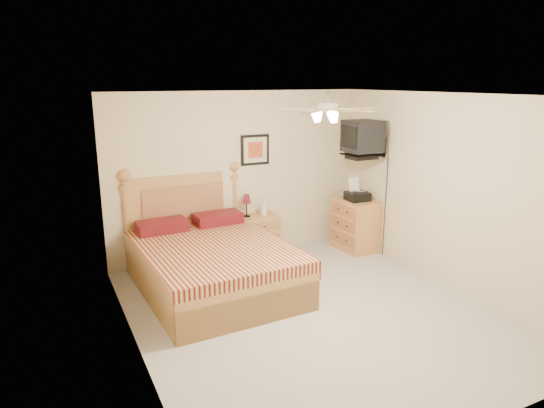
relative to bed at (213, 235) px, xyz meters
The scene contains 17 objects.
floor 1.58m from the bed, 53.54° to the right, with size 4.50×4.50×0.00m, color #A6A196.
ceiling 2.24m from the bed, 53.54° to the right, with size 4.00×4.50×0.04m, color white.
wall_back 1.49m from the bed, 53.78° to the left, with size 4.00×0.04×2.50m, color beige.
wall_front 3.51m from the bed, 76.20° to the right, with size 4.00×0.04×2.50m, color beige.
wall_left 1.70m from the bed, 136.31° to the right, with size 0.04×4.50×2.50m, color beige.
wall_right 3.08m from the bed, 21.61° to the right, with size 0.04×4.50×2.50m, color beige.
bed is the anchor object (origin of this frame).
nightstand 1.44m from the bed, 40.00° to the left, with size 0.58×0.44×0.63m, color #A56B33.
table_lamp 1.30m from the bed, 47.43° to the left, with size 0.19×0.19×0.34m, color #5C111E, non-canonical shape.
lotion_bottle 1.42m from the bed, 37.65° to the left, with size 0.10×0.10×0.26m, color silver.
framed_picture 1.79m from the bed, 45.32° to the left, with size 0.46×0.04×0.46m, color black.
dresser 2.62m from the bed, 10.59° to the left, with size 0.48×0.69×0.82m, color #A97B3F.
fax_machine 2.60m from the bed, ahead, with size 0.33×0.35×0.35m, color black, non-canonical shape.
magazine_lower 2.65m from the bed, 15.49° to the left, with size 0.21×0.29×0.03m, color beige.
magazine_upper 2.69m from the bed, 15.44° to the left, with size 0.20×0.28×0.02m, color tan.
wall_tv 2.80m from the bed, ahead, with size 0.56×0.46×0.58m, color black, non-canonical shape.
ceiling_fan 2.25m from the bed, 57.91° to the right, with size 1.14×1.14×0.28m, color silver, non-canonical shape.
Camera 1 is at (-2.73, -4.45, 2.66)m, focal length 32.00 mm.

